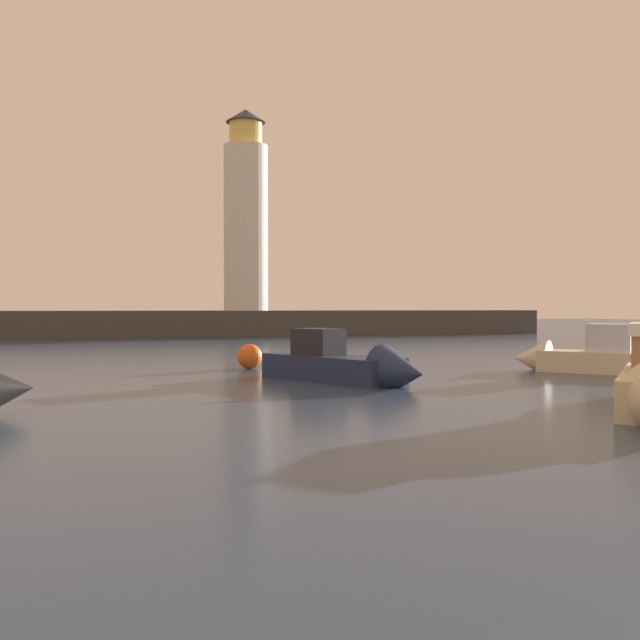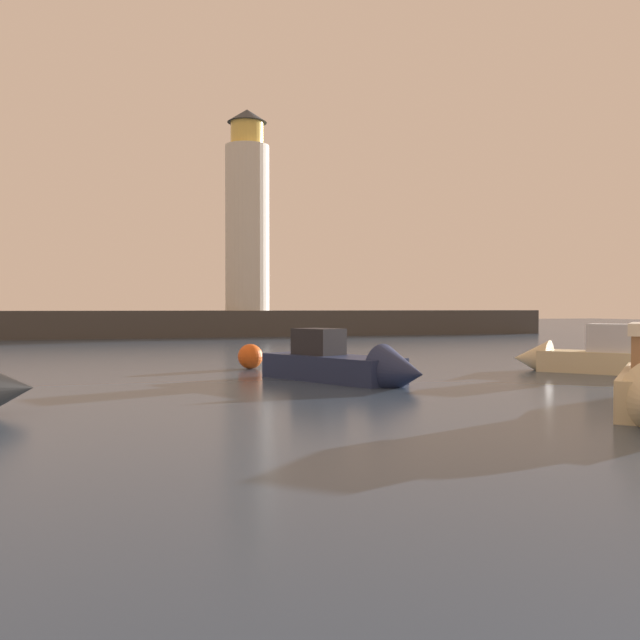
% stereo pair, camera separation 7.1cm
% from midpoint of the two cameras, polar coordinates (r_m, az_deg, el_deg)
% --- Properties ---
extents(ground_plane, '(220.00, 220.00, 0.00)m').
position_cam_midpoint_polar(ground_plane, '(32.30, -8.63, -3.65)').
color(ground_plane, '#2D3D51').
extents(breakwater, '(75.08, 4.18, 2.36)m').
position_cam_midpoint_polar(breakwater, '(62.76, -13.09, -0.33)').
color(breakwater, '#423F3D').
rests_on(breakwater, ground_plane).
extents(lighthouse, '(3.99, 3.99, 18.25)m').
position_cam_midpoint_polar(lighthouse, '(64.45, -5.93, 8.48)').
color(lighthouse, silver).
rests_on(lighthouse, breakwater).
extents(motorboat_0, '(5.06, 5.60, 2.30)m').
position_cam_midpoint_polar(motorboat_0, '(30.33, 20.69, -2.82)').
color(motorboat_0, beige).
rests_on(motorboat_0, ground_plane).
extents(motorboat_3, '(4.71, 7.03, 2.28)m').
position_cam_midpoint_polar(motorboat_3, '(24.45, 2.71, -3.80)').
color(motorboat_3, '#1E284C').
rests_on(motorboat_3, ground_plane).
extents(mooring_buoy, '(1.07, 1.07, 1.07)m').
position_cam_midpoint_polar(mooring_buoy, '(30.02, -5.64, -2.98)').
color(mooring_buoy, '#EA5919').
rests_on(mooring_buoy, ground_plane).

